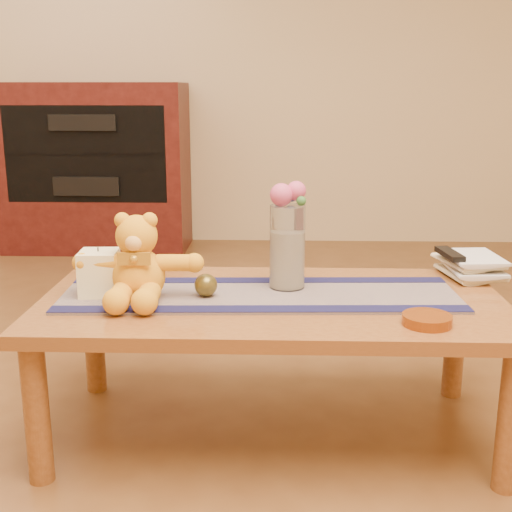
{
  "coord_description": "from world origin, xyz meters",
  "views": [
    {
      "loc": [
        0.01,
        -1.92,
        1.07
      ],
      "look_at": [
        -0.05,
        0.0,
        0.58
      ],
      "focal_mm": 46.68,
      "sensor_mm": 36.0,
      "label": 1
    }
  ],
  "objects_px": {
    "bronze_ball": "(206,285)",
    "tv_remote": "(450,254)",
    "amber_dish": "(427,320)",
    "pillar_candle": "(99,273)",
    "glass_vase": "(287,247)",
    "teddy_bear": "(138,258)",
    "book_bottom": "(447,275)"
  },
  "relations": [
    {
      "from": "glass_vase",
      "to": "amber_dish",
      "type": "distance_m",
      "value": 0.5
    },
    {
      "from": "teddy_bear",
      "to": "tv_remote",
      "type": "distance_m",
      "value": 1.02
    },
    {
      "from": "glass_vase",
      "to": "amber_dish",
      "type": "bearing_deg",
      "value": -39.8
    },
    {
      "from": "book_bottom",
      "to": "tv_remote",
      "type": "distance_m",
      "value": 0.08
    },
    {
      "from": "teddy_bear",
      "to": "amber_dish",
      "type": "distance_m",
      "value": 0.84
    },
    {
      "from": "pillar_candle",
      "to": "tv_remote",
      "type": "xyz_separation_m",
      "value": [
        1.11,
        0.23,
        0.01
      ]
    },
    {
      "from": "glass_vase",
      "to": "book_bottom",
      "type": "height_order",
      "value": "glass_vase"
    },
    {
      "from": "bronze_ball",
      "to": "tv_remote",
      "type": "bearing_deg",
      "value": 17.33
    },
    {
      "from": "bronze_ball",
      "to": "book_bottom",
      "type": "distance_m",
      "value": 0.82
    },
    {
      "from": "tv_remote",
      "to": "pillar_candle",
      "type": "bearing_deg",
      "value": -175.9
    },
    {
      "from": "teddy_bear",
      "to": "amber_dish",
      "type": "relative_size",
      "value": 2.71
    },
    {
      "from": "pillar_candle",
      "to": "bronze_ball",
      "type": "distance_m",
      "value": 0.33
    },
    {
      "from": "pillar_candle",
      "to": "book_bottom",
      "type": "relative_size",
      "value": 0.6
    },
    {
      "from": "book_bottom",
      "to": "teddy_bear",
      "type": "bearing_deg",
      "value": -175.35
    },
    {
      "from": "pillar_candle",
      "to": "bronze_ball",
      "type": "height_order",
      "value": "pillar_candle"
    },
    {
      "from": "glass_vase",
      "to": "amber_dish",
      "type": "xyz_separation_m",
      "value": [
        0.37,
        -0.31,
        -0.12
      ]
    },
    {
      "from": "glass_vase",
      "to": "book_bottom",
      "type": "distance_m",
      "value": 0.57
    },
    {
      "from": "glass_vase",
      "to": "book_bottom",
      "type": "bearing_deg",
      "value": 15.78
    },
    {
      "from": "teddy_bear",
      "to": "pillar_candle",
      "type": "bearing_deg",
      "value": 166.13
    },
    {
      "from": "tv_remote",
      "to": "amber_dish",
      "type": "bearing_deg",
      "value": -118.09
    },
    {
      "from": "glass_vase",
      "to": "teddy_bear",
      "type": "bearing_deg",
      "value": -164.9
    },
    {
      "from": "glass_vase",
      "to": "book_bottom",
      "type": "relative_size",
      "value": 1.17
    },
    {
      "from": "teddy_bear",
      "to": "amber_dish",
      "type": "xyz_separation_m",
      "value": [
        0.81,
        -0.19,
        -0.12
      ]
    },
    {
      "from": "glass_vase",
      "to": "pillar_candle",
      "type": "bearing_deg",
      "value": -170.82
    },
    {
      "from": "bronze_ball",
      "to": "tv_remote",
      "type": "height_order",
      "value": "tv_remote"
    },
    {
      "from": "pillar_candle",
      "to": "glass_vase",
      "type": "distance_m",
      "value": 0.58
    },
    {
      "from": "glass_vase",
      "to": "tv_remote",
      "type": "bearing_deg",
      "value": 14.76
    },
    {
      "from": "bronze_ball",
      "to": "glass_vase",
      "type": "bearing_deg",
      "value": 22.73
    },
    {
      "from": "pillar_candle",
      "to": "bronze_ball",
      "type": "relative_size",
      "value": 1.94
    },
    {
      "from": "tv_remote",
      "to": "amber_dish",
      "type": "distance_m",
      "value": 0.49
    },
    {
      "from": "book_bottom",
      "to": "tv_remote",
      "type": "bearing_deg",
      "value": -93.0
    },
    {
      "from": "teddy_bear",
      "to": "glass_vase",
      "type": "height_order",
      "value": "glass_vase"
    }
  ]
}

